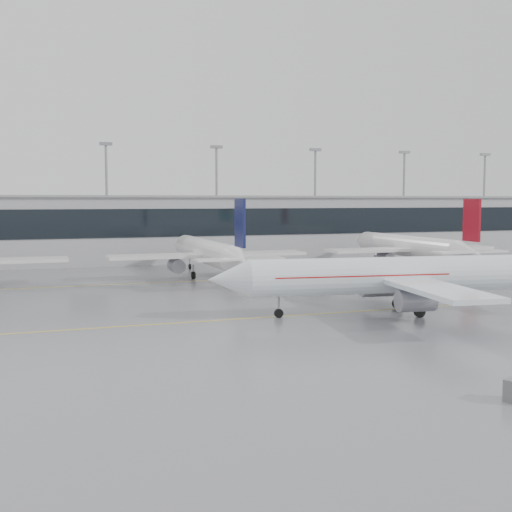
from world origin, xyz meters
name	(u,v)px	position (x,y,z in m)	size (l,w,h in m)	color
ground	(295,315)	(0.00, 0.00, 0.00)	(320.00, 320.00, 0.00)	slate
taxi_line_main	(295,315)	(0.00, 0.00, 0.01)	(120.00, 0.25, 0.01)	gold
taxi_line_north	(215,280)	(0.00, 30.00, 0.01)	(120.00, 0.25, 0.01)	gold
terminal	(170,229)	(0.00, 62.00, 6.00)	(180.00, 15.00, 12.00)	#9F9FA3
terminal_glass	(178,223)	(0.00, 54.45, 7.50)	(180.00, 0.20, 5.00)	black
terminal_roof	(169,197)	(0.00, 62.00, 12.20)	(182.00, 16.00, 0.40)	gray
light_masts	(163,191)	(0.00, 68.00, 13.34)	(156.40, 1.00, 22.60)	gray
air_canada_jet	(398,276)	(10.31, -2.26, 3.87)	(38.15, 31.14, 12.16)	white
parked_jet_c	(208,253)	(0.00, 33.69, 3.71)	(29.64, 36.96, 11.72)	white
parked_jet_d	(411,247)	(35.00, 33.69, 3.71)	(29.64, 36.96, 11.72)	white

